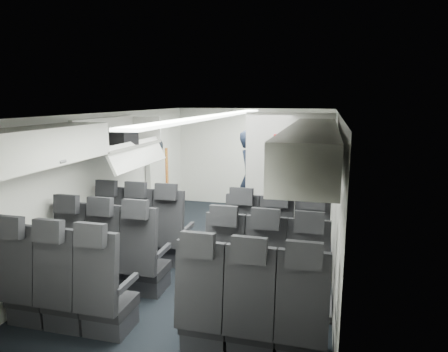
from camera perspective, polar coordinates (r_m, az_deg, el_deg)
The scene contains 14 objects.
cabin_shell at distance 5.94m, azimuth -0.97°, elevation -0.96°, with size 3.41×6.01×2.16m.
seat_row_front at distance 5.65m, azimuth -2.40°, elevation -9.22°, with size 3.33×0.56×1.24m.
seat_row_mid at distance 4.86m, azimuth -5.56°, elevation -12.73°, with size 3.33×0.56×1.24m.
seat_row_rear at distance 4.11m, azimuth -10.05°, elevation -17.51°, with size 3.33×0.56×1.24m.
overhead_bin_left_rear at distance 4.69m, azimuth -24.74°, elevation 3.93°, with size 0.53×1.80×0.40m.
overhead_bin_left_front_open at distance 6.17m, azimuth -14.70°, elevation 4.89°, with size 0.64×1.70×0.72m.
overhead_bin_right_rear at distance 3.64m, azimuth 11.98°, elevation 2.96°, with size 0.53×1.80×0.40m.
overhead_bin_right_front at distance 5.38m, azimuth 12.87°, elevation 5.44°, with size 0.53×1.70×0.40m.
bulkhead_partition at distance 6.56m, azimuth 9.21°, elevation -0.40°, with size 1.40×0.15×2.13m.
galley_unit at distance 8.46m, azimuth 10.22°, elevation 1.26°, with size 0.85×0.52×1.90m.
boarding_door at distance 7.96m, azimuth -9.39°, elevation 0.71°, with size 0.12×1.27×1.86m.
flight_attendant at distance 7.40m, azimuth 3.79°, elevation -0.41°, with size 0.65×0.43×1.79m, color black.
carry_on_bag at distance 6.15m, azimuth -14.52°, elevation 5.34°, with size 0.43×0.30×0.26m, color black.
papers at distance 7.28m, azimuth 5.20°, elevation 0.95°, with size 0.22×0.02×0.16m, color white.
Camera 1 is at (1.55, -5.60, 2.35)m, focal length 32.00 mm.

